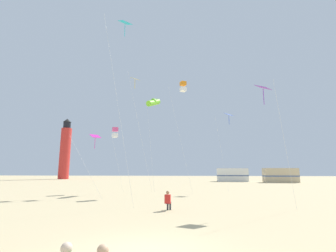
% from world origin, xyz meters
% --- Properties ---
extents(kite_flyer_standing, '(0.38, 0.54, 1.16)m').
position_xyz_m(kite_flyer_standing, '(0.00, 7.95, 0.61)').
color(kite_flyer_standing, red).
rests_on(kite_flyer_standing, ground).
extents(kite_box_rainbow, '(1.63, 1.63, 7.26)m').
position_xyz_m(kite_box_rainbow, '(-7.22, 19.96, 6.68)').
color(kite_box_rainbow, silver).
rests_on(kite_box_rainbow, ground).
extents(kite_tube_lime, '(1.57, 2.58, 11.25)m').
position_xyz_m(kite_tube_lime, '(-3.00, 21.32, 10.55)').
color(kite_tube_lime, silver).
rests_on(kite_tube_lime, ground).
extents(kite_diamond_blue, '(2.19, 2.19, 9.10)m').
position_xyz_m(kite_diamond_blue, '(5.95, 21.54, 8.53)').
color(kite_diamond_blue, silver).
rests_on(kite_diamond_blue, ground).
extents(kite_diamond_cyan, '(2.60, 1.95, 14.15)m').
position_xyz_m(kite_diamond_cyan, '(-3.60, 9.83, 13.18)').
color(kite_diamond_cyan, silver).
rests_on(kite_diamond_cyan, ground).
extents(kite_diamond_violet, '(2.18, 2.18, 8.09)m').
position_xyz_m(kite_diamond_violet, '(6.40, 8.92, 7.58)').
color(kite_diamond_violet, silver).
rests_on(kite_diamond_violet, ground).
extents(kite_box_orange, '(2.60, 2.11, 12.46)m').
position_xyz_m(kite_box_orange, '(0.68, 19.67, 11.85)').
color(kite_box_orange, silver).
rests_on(kite_box_orange, ground).
extents(kite_diamond_magenta, '(3.47, 2.43, 5.83)m').
position_xyz_m(kite_diamond_magenta, '(-7.71, 15.24, 5.42)').
color(kite_diamond_magenta, silver).
rests_on(kite_diamond_magenta, ground).
extents(kite_diamond_gold, '(2.84, 2.84, 13.07)m').
position_xyz_m(kite_diamond_gold, '(-4.78, 19.16, 12.19)').
color(kite_diamond_gold, silver).
rests_on(kite_diamond_gold, ground).
extents(lighthouse_distant, '(2.80, 2.80, 16.80)m').
position_xyz_m(lighthouse_distant, '(-33.25, 58.04, 7.84)').
color(lighthouse_distant, red).
rests_on(lighthouse_distant, ground).
extents(rv_van_white, '(6.50, 2.51, 2.80)m').
position_xyz_m(rv_van_white, '(10.33, 47.51, 1.39)').
color(rv_van_white, white).
rests_on(rv_van_white, ground).
extents(rv_van_tan, '(6.52, 2.57, 2.80)m').
position_xyz_m(rv_van_tan, '(19.04, 43.82, 1.39)').
color(rv_van_tan, '#C6B28C').
rests_on(rv_van_tan, ground).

